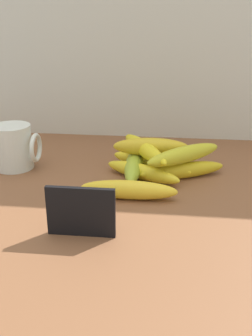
{
  "coord_description": "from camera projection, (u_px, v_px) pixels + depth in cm",
  "views": [
    {
      "loc": [
        3.84,
        -69.8,
        37.4
      ],
      "look_at": [
        -4.23,
        1.92,
        8.0
      ],
      "focal_mm": 42.8,
      "sensor_mm": 36.0,
      "label": 1
    }
  ],
  "objects": [
    {
      "name": "banana_4",
      "position": [
        151.0,
        163.0,
        0.89
      ],
      "size": [
        19.17,
        12.46,
        3.5
      ],
      "primitive_type": "ellipsoid",
      "rotation": [
        0.0,
        0.0,
        2.65
      ],
      "color": "yellow",
      "rests_on": "counter_top"
    },
    {
      "name": "banana_3",
      "position": [
        142.0,
        172.0,
        0.85
      ],
      "size": [
        17.22,
        11.11,
        3.31
      ],
      "primitive_type": "ellipsoid",
      "rotation": [
        0.0,
        0.0,
        2.66
      ],
      "color": "yellow",
      "rests_on": "counter_top"
    },
    {
      "name": "counter_top",
      "position": [
        146.0,
        203.0,
        0.78
      ],
      "size": [
        110.0,
        76.0,
        3.0
      ],
      "primitive_type": "cube",
      "color": "brown",
      "rests_on": "ground"
    },
    {
      "name": "back_wall",
      "position": [
        159.0,
        15.0,
        1.01
      ],
      "size": [
        130.0,
        2.0,
        70.0
      ],
      "primitive_type": "cube",
      "color": "silver",
      "rests_on": "ground"
    },
    {
      "name": "chalkboard_sign",
      "position": [
        81.0,
        214.0,
        0.63
      ],
      "size": [
        11.0,
        1.8,
        8.4
      ],
      "color": "black",
      "rests_on": "counter_top"
    },
    {
      "name": "banana_7",
      "position": [
        144.0,
        149.0,
        0.88
      ],
      "size": [
        12.71,
        19.21,
        3.35
      ],
      "primitive_type": "ellipsoid",
      "rotation": [
        0.0,
        0.0,
        2.08
      ],
      "color": "yellow",
      "rests_on": "banana_4"
    },
    {
      "name": "banana_2",
      "position": [
        129.0,
        190.0,
        0.76
      ],
      "size": [
        18.71,
        3.82,
        3.64
      ],
      "primitive_type": "ellipsoid",
      "rotation": [
        0.0,
        0.0,
        3.13
      ],
      "color": "yellow",
      "rests_on": "counter_top"
    },
    {
      "name": "banana_5",
      "position": [
        150.0,
        147.0,
        0.88
      ],
      "size": [
        16.85,
        4.83,
        4.03
      ],
      "primitive_type": "ellipsoid",
      "rotation": [
        0.0,
        0.0,
        3.19
      ],
      "color": "gold",
      "rests_on": "banana_4"
    },
    {
      "name": "banana_1",
      "position": [
        134.0,
        164.0,
        0.88
      ],
      "size": [
        4.17,
        19.76,
        3.87
      ],
      "primitive_type": "ellipsoid",
      "rotation": [
        0.0,
        0.0,
        1.59
      ],
      "color": "#9EB932",
      "rests_on": "counter_top"
    },
    {
      "name": "banana_6",
      "position": [
        184.0,
        155.0,
        0.84
      ],
      "size": [
        17.05,
        15.03,
        3.55
      ],
      "primitive_type": "ellipsoid",
      "rotation": [
        0.0,
        0.0,
        0.69
      ],
      "color": "gold",
      "rests_on": "banana_0"
    },
    {
      "name": "banana_0",
      "position": [
        182.0,
        170.0,
        0.85
      ],
      "size": [
        19.06,
        10.68,
        3.45
      ],
      "primitive_type": "ellipsoid",
      "rotation": [
        0.0,
        0.0,
        0.4
      ],
      "color": "gold",
      "rests_on": "counter_top"
    },
    {
      "name": "coffee_mug",
      "position": [
        14.0,
        147.0,
        0.9
      ],
      "size": [
        10.09,
        8.59,
        9.94
      ],
      "color": "silver",
      "rests_on": "counter_top"
    }
  ]
}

